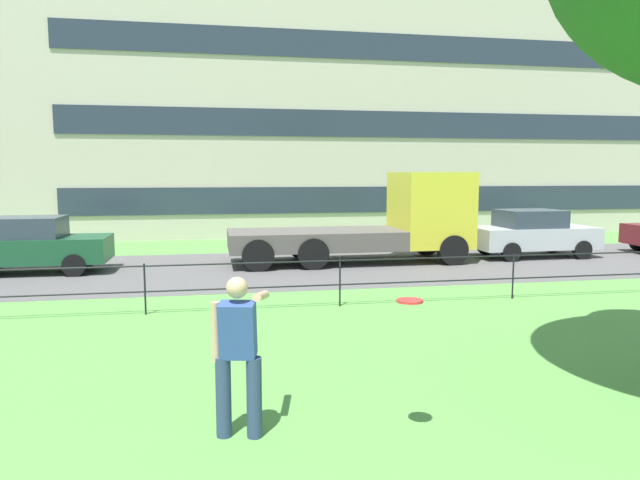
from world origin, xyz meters
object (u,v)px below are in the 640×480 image
(car_dark_green_right, at_px, (31,245))
(flatbed_truck_far_right, at_px, (385,222))
(car_silver_left, at_px, (532,233))
(frisbee, at_px, (410,301))
(person_thrower, at_px, (238,351))
(apartment_building_background, at_px, (348,40))

(car_dark_green_right, distance_m, flatbed_truck_far_right, 10.12)
(car_silver_left, bearing_deg, frisbee, -125.62)
(flatbed_truck_far_right, bearing_deg, person_thrower, -113.91)
(frisbee, xyz_separation_m, car_silver_left, (8.22, 11.48, -0.67))
(flatbed_truck_far_right, relative_size, car_silver_left, 1.81)
(car_dark_green_right, bearing_deg, apartment_building_background, 48.86)
(person_thrower, xyz_separation_m, apartment_building_background, (6.86, 24.64, 8.86))
(apartment_building_background, bearing_deg, flatbed_truck_far_right, -98.19)
(car_dark_green_right, relative_size, apartment_building_background, 0.13)
(person_thrower, distance_m, apartment_building_background, 27.07)
(car_silver_left, bearing_deg, apartment_building_background, 102.76)
(flatbed_truck_far_right, bearing_deg, car_silver_left, 0.63)
(flatbed_truck_far_right, bearing_deg, car_dark_green_right, -178.74)
(car_dark_green_right, bearing_deg, car_silver_left, 1.05)
(car_dark_green_right, height_order, apartment_building_background, apartment_building_background)
(person_thrower, bearing_deg, flatbed_truck_far_right, 66.09)
(frisbee, xyz_separation_m, apartment_building_background, (5.16, 25.01, 8.32))
(person_thrower, distance_m, car_silver_left, 14.89)
(frisbee, height_order, flatbed_truck_far_right, flatbed_truck_far_right)
(flatbed_truck_far_right, bearing_deg, frisbee, -105.65)
(person_thrower, distance_m, frisbee, 1.82)
(person_thrower, distance_m, flatbed_truck_far_right, 12.09)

